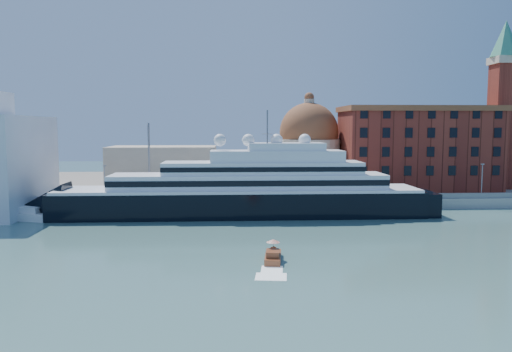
{
  "coord_description": "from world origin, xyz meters",
  "views": [
    {
      "loc": [
        -1.15,
        -85.75,
        19.7
      ],
      "look_at": [
        4.49,
        18.0,
        9.32
      ],
      "focal_mm": 35.0,
      "sensor_mm": 36.0,
      "label": 1
    }
  ],
  "objects": [
    {
      "name": "service_barge",
      "position": [
        -44.91,
        20.94,
        0.87
      ],
      "size": [
        14.13,
        7.84,
        3.02
      ],
      "rotation": [
        0.0,
        0.0,
        -0.27
      ],
      "color": "white",
      "rests_on": "ground"
    },
    {
      "name": "campanile",
      "position": [
        76.0,
        52.0,
        28.76
      ],
      "size": [
        8.4,
        8.4,
        47.0
      ],
      "color": "maroon",
      "rests_on": "land"
    },
    {
      "name": "quay_fence",
      "position": [
        0.0,
        29.5,
        3.1
      ],
      "size": [
        180.0,
        0.1,
        1.2
      ],
      "primitive_type": "cube",
      "color": "slate",
      "rests_on": "quay"
    },
    {
      "name": "ground",
      "position": [
        0.0,
        0.0,
        0.0
      ],
      "size": [
        400.0,
        400.0,
        0.0
      ],
      "primitive_type": "plane",
      "color": "#3A6461",
      "rests_on": "ground"
    },
    {
      "name": "quay",
      "position": [
        0.0,
        34.0,
        1.25
      ],
      "size": [
        180.0,
        10.0,
        2.5
      ],
      "primitive_type": "cube",
      "color": "gray",
      "rests_on": "ground"
    },
    {
      "name": "superyacht",
      "position": [
        -1.43,
        23.0,
        4.68
      ],
      "size": [
        90.76,
        12.58,
        27.13
      ],
      "color": "black",
      "rests_on": "ground"
    },
    {
      "name": "water_taxi",
      "position": [
        5.22,
        -14.43,
        0.78
      ],
      "size": [
        3.08,
        7.05,
        3.24
      ],
      "rotation": [
        0.0,
        0.0,
        -0.12
      ],
      "color": "brown",
      "rests_on": "ground"
    },
    {
      "name": "land",
      "position": [
        0.0,
        75.0,
        1.0
      ],
      "size": [
        260.0,
        72.0,
        2.0
      ],
      "primitive_type": "cube",
      "color": "slate",
      "rests_on": "ground"
    },
    {
      "name": "lamp_posts",
      "position": [
        -12.67,
        32.27,
        9.84
      ],
      "size": [
        120.8,
        2.4,
        18.0
      ],
      "color": "slate",
      "rests_on": "quay"
    },
    {
      "name": "warehouse",
      "position": [
        52.0,
        52.0,
        13.79
      ],
      "size": [
        43.0,
        19.0,
        23.25
      ],
      "color": "maroon",
      "rests_on": "land"
    },
    {
      "name": "church",
      "position": [
        6.39,
        57.72,
        10.91
      ],
      "size": [
        66.0,
        18.0,
        25.5
      ],
      "color": "beige",
      "rests_on": "land"
    }
  ]
}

